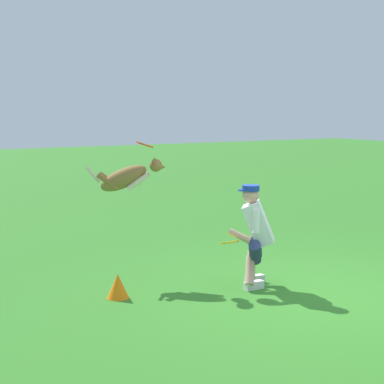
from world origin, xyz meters
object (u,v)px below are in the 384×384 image
at_px(person, 255,232).
at_px(frisbee_flying, 145,145).
at_px(training_cone, 118,286).
at_px(frisbee_held, 229,242).
at_px(dog, 128,177).

height_order(person, frisbee_flying, frisbee_flying).
height_order(frisbee_flying, training_cone, frisbee_flying).
bearing_deg(frisbee_held, frisbee_flying, -66.73).
bearing_deg(person, frisbee_held, 38.35).
bearing_deg(frisbee_flying, dog, -24.68).
relative_size(person, frisbee_held, 5.51).
bearing_deg(dog, frisbee_held, -28.82).
bearing_deg(dog, training_cone, -91.10).
bearing_deg(dog, person, -17.91).
height_order(frisbee_held, training_cone, frisbee_held).
height_order(dog, frisbee_held, dog).
distance_m(person, training_cone, 1.84).
distance_m(frisbee_flying, frisbee_held, 1.77).
xyz_separation_m(frisbee_flying, training_cone, (0.78, 0.78, -1.62)).
bearing_deg(frisbee_flying, person, 126.40).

